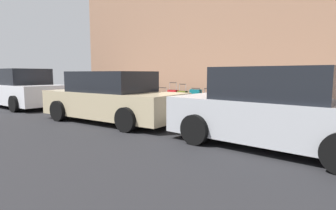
# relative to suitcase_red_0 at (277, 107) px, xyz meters

# --- Properties ---
(ground_plane) EXTENTS (40.00, 40.00, 0.00)m
(ground_plane) POSITION_rel_suitcase_red_0_xyz_m (3.70, 0.84, -0.50)
(ground_plane) COLOR black
(sidewalk_curb) EXTENTS (18.00, 5.00, 0.14)m
(sidewalk_curb) POSITION_rel_suitcase_red_0_xyz_m (3.70, -1.66, -0.43)
(sidewalk_curb) COLOR gray
(sidewalk_curb) RESTS_ON ground_plane
(suitcase_red_0) EXTENTS (0.50, 0.26, 0.77)m
(suitcase_red_0) POSITION_rel_suitcase_red_0_xyz_m (0.00, 0.00, 0.00)
(suitcase_red_0) COLOR red
(suitcase_red_0) RESTS_ON sidewalk_curb
(suitcase_silver_1) EXTENTS (0.49, 0.28, 1.06)m
(suitcase_silver_1) POSITION_rel_suitcase_red_0_xyz_m (0.61, 0.04, 0.04)
(suitcase_silver_1) COLOR #9EA0A8
(suitcase_silver_1) RESTS_ON sidewalk_curb
(suitcase_navy_2) EXTENTS (0.37, 0.26, 0.94)m
(suitcase_navy_2) POSITION_rel_suitcase_red_0_xyz_m (1.16, -0.08, -0.04)
(suitcase_navy_2) COLOR navy
(suitcase_navy_2) RESTS_ON sidewalk_curb
(suitcase_black_3) EXTENTS (0.49, 0.25, 0.78)m
(suitcase_black_3) POSITION_rel_suitcase_red_0_xyz_m (1.71, 0.03, 0.01)
(suitcase_black_3) COLOR black
(suitcase_black_3) RESTS_ON sidewalk_curb
(suitcase_maroon_4) EXTENTS (0.43, 0.26, 0.84)m
(suitcase_maroon_4) POSITION_rel_suitcase_red_0_xyz_m (2.29, -0.01, -0.08)
(suitcase_maroon_4) COLOR maroon
(suitcase_maroon_4) RESTS_ON sidewalk_curb
(suitcase_teal_5) EXTENTS (0.40, 0.24, 0.84)m
(suitcase_teal_5) POSITION_rel_suitcase_red_0_xyz_m (2.83, -0.03, 0.03)
(suitcase_teal_5) COLOR #0F606B
(suitcase_teal_5) RESTS_ON sidewalk_curb
(suitcase_olive_6) EXTENTS (0.37, 0.22, 0.97)m
(suitcase_olive_6) POSITION_rel_suitcase_red_0_xyz_m (3.33, 0.05, 0.00)
(suitcase_olive_6) COLOR #59601E
(suitcase_olive_6) RESTS_ON sidewalk_curb
(suitcase_red_7) EXTENTS (0.37, 0.27, 1.01)m
(suitcase_red_7) POSITION_rel_suitcase_red_0_xyz_m (3.82, -0.01, 0.01)
(suitcase_red_7) COLOR red
(suitcase_red_7) RESTS_ON sidewalk_curb
(suitcase_silver_8) EXTENTS (0.50, 0.25, 0.80)m
(suitcase_silver_8) POSITION_rel_suitcase_red_0_xyz_m (4.38, -0.07, -0.09)
(suitcase_silver_8) COLOR #9EA0A8
(suitcase_silver_8) RESTS_ON sidewalk_curb
(suitcase_navy_9) EXTENTS (0.43, 0.20, 0.85)m
(suitcase_navy_9) POSITION_rel_suitcase_red_0_xyz_m (4.96, -0.01, -0.09)
(suitcase_navy_9) COLOR navy
(suitcase_navy_9) RESTS_ON sidewalk_curb
(fire_hydrant) EXTENTS (0.39, 0.21, 0.74)m
(fire_hydrant) POSITION_rel_suitcase_red_0_xyz_m (5.81, -0.00, 0.03)
(fire_hydrant) COLOR #99999E
(fire_hydrant) RESTS_ON sidewalk_curb
(bollard_post) EXTENTS (0.13, 0.13, 0.95)m
(bollard_post) POSITION_rel_suitcase_red_0_xyz_m (6.37, 0.15, 0.12)
(bollard_post) COLOR brown
(bollard_post) RESTS_ON sidewalk_curb
(parked_car_silver_0) EXTENTS (4.36, 2.17, 1.62)m
(parked_car_silver_0) POSITION_rel_suitcase_red_0_xyz_m (-0.73, 2.70, 0.26)
(parked_car_silver_0) COLOR #B2B5BA
(parked_car_silver_0) RESTS_ON ground_plane
(parked_car_beige_1) EXTENTS (4.71, 2.20, 1.55)m
(parked_car_beige_1) POSITION_rel_suitcase_red_0_xyz_m (4.17, 2.70, 0.23)
(parked_car_beige_1) COLOR tan
(parked_car_beige_1) RESTS_ON ground_plane
(parked_car_white_2) EXTENTS (4.26, 2.06, 1.68)m
(parked_car_white_2) POSITION_rel_suitcase_red_0_xyz_m (10.02, 2.70, 0.29)
(parked_car_white_2) COLOR silver
(parked_car_white_2) RESTS_ON ground_plane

